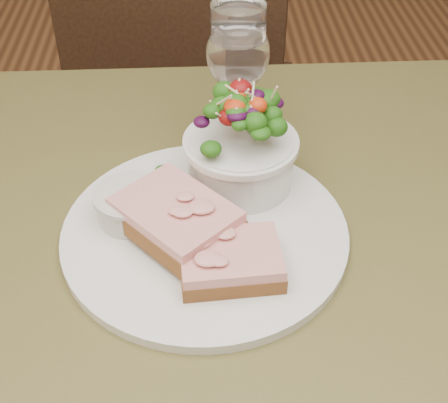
{
  "coord_description": "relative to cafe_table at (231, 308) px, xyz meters",
  "views": [
    {
      "loc": [
        -0.03,
        -0.48,
        1.23
      ],
      "look_at": [
        -0.01,
        0.01,
        0.81
      ],
      "focal_mm": 50.0,
      "sensor_mm": 36.0,
      "label": 1
    }
  ],
  "objects": [
    {
      "name": "chair_far",
      "position": [
        -0.04,
        0.74,
        -0.36
      ],
      "size": [
        0.5,
        0.5,
        0.9
      ],
      "rotation": [
        0.0,
        0.0,
        2.93
      ],
      "color": "black",
      "rests_on": "ground"
    },
    {
      "name": "sandwich_front",
      "position": [
        -0.0,
        -0.05,
        0.13
      ],
      "size": [
        0.11,
        0.08,
        0.03
      ],
      "rotation": [
        0.0,
        0.0,
        0.07
      ],
      "color": "#472C12",
      "rests_on": "dinner_plate"
    },
    {
      "name": "cafe_table",
      "position": [
        0.0,
        0.0,
        0.0
      ],
      "size": [
        0.8,
        0.8,
        0.75
      ],
      "color": "#4B4720",
      "rests_on": "ground"
    },
    {
      "name": "sandwich_back",
      "position": [
        -0.06,
        0.01,
        0.14
      ],
      "size": [
        0.15,
        0.15,
        0.03
      ],
      "rotation": [
        0.0,
        0.0,
        -0.84
      ],
      "color": "#472C12",
      "rests_on": "dinner_plate"
    },
    {
      "name": "wine_glass",
      "position": [
        0.02,
        0.19,
        0.22
      ],
      "size": [
        0.08,
        0.08,
        0.18
      ],
      "color": "white",
      "rests_on": "cafe_table"
    },
    {
      "name": "garnish",
      "position": [
        -0.1,
        0.09,
        0.12
      ],
      "size": [
        0.05,
        0.04,
        0.02
      ],
      "color": "#153A0A",
      "rests_on": "dinner_plate"
    },
    {
      "name": "dinner_plate",
      "position": [
        -0.03,
        0.02,
        0.11
      ],
      "size": [
        0.31,
        0.31,
        0.01
      ],
      "primitive_type": "cylinder",
      "color": "silver",
      "rests_on": "cafe_table"
    },
    {
      "name": "salad_bowl",
      "position": [
        0.02,
        0.1,
        0.17
      ],
      "size": [
        0.12,
        0.12,
        0.13
      ],
      "color": "silver",
      "rests_on": "dinner_plate"
    },
    {
      "name": "ramekin",
      "position": [
        -0.11,
        0.04,
        0.13
      ],
      "size": [
        0.07,
        0.07,
        0.04
      ],
      "color": "beige",
      "rests_on": "dinner_plate"
    }
  ]
}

